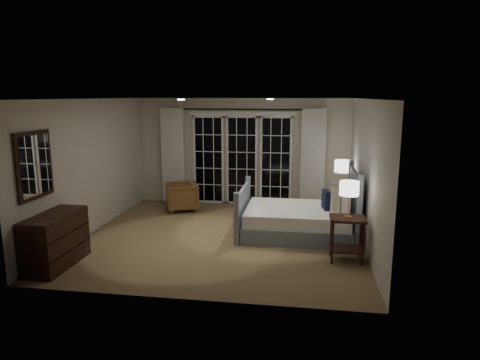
# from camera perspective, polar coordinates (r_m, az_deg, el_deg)

# --- Properties ---
(floor) EXTENTS (5.00, 5.00, 0.00)m
(floor) POSITION_cam_1_polar(r_m,az_deg,el_deg) (7.96, -2.37, -7.55)
(floor) COLOR olive
(floor) RESTS_ON ground
(ceiling) EXTENTS (5.00, 5.00, 0.00)m
(ceiling) POSITION_cam_1_polar(r_m,az_deg,el_deg) (7.54, -2.53, 10.76)
(ceiling) COLOR white
(ceiling) RESTS_ON wall_back
(wall_left) EXTENTS (0.02, 5.00, 2.50)m
(wall_left) POSITION_cam_1_polar(r_m,az_deg,el_deg) (8.49, -19.26, 1.72)
(wall_left) COLOR beige
(wall_left) RESTS_ON floor
(wall_right) EXTENTS (0.02, 5.00, 2.50)m
(wall_right) POSITION_cam_1_polar(r_m,az_deg,el_deg) (7.58, 16.44, 0.82)
(wall_right) COLOR beige
(wall_right) RESTS_ON floor
(wall_back) EXTENTS (5.00, 0.02, 2.50)m
(wall_back) POSITION_cam_1_polar(r_m,az_deg,el_deg) (10.09, 0.28, 3.75)
(wall_back) COLOR beige
(wall_back) RESTS_ON floor
(wall_front) EXTENTS (5.00, 0.02, 2.50)m
(wall_front) POSITION_cam_1_polar(r_m,az_deg,el_deg) (5.27, -7.67, -3.24)
(wall_front) COLOR beige
(wall_front) RESTS_ON floor
(french_doors) EXTENTS (2.50, 0.04, 2.20)m
(french_doors) POSITION_cam_1_polar(r_m,az_deg,el_deg) (10.07, 0.24, 2.82)
(french_doors) COLOR black
(french_doors) RESTS_ON wall_back
(curtain_rod) EXTENTS (3.50, 0.03, 0.03)m
(curtain_rod) POSITION_cam_1_polar(r_m,az_deg,el_deg) (9.91, 0.20, 9.42)
(curtain_rod) COLOR black
(curtain_rod) RESTS_ON wall_back
(curtain_left) EXTENTS (0.55, 0.10, 2.25)m
(curtain_left) POSITION_cam_1_polar(r_m,az_deg,el_deg) (10.35, -8.91, 3.25)
(curtain_left) COLOR silver
(curtain_left) RESTS_ON curtain_rod
(curtain_right) EXTENTS (0.55, 0.10, 2.25)m
(curtain_right) POSITION_cam_1_polar(r_m,az_deg,el_deg) (9.88, 9.70, 2.85)
(curtain_right) COLOR silver
(curtain_right) RESTS_ON curtain_rod
(downlight_a) EXTENTS (0.12, 0.12, 0.01)m
(downlight_a) POSITION_cam_1_polar(r_m,az_deg,el_deg) (8.02, 4.03, 10.70)
(downlight_a) COLOR white
(downlight_a) RESTS_ON ceiling
(downlight_b) EXTENTS (0.12, 0.12, 0.01)m
(downlight_b) POSITION_cam_1_polar(r_m,az_deg,el_deg) (7.29, -7.86, 10.58)
(downlight_b) COLOR white
(downlight_b) RESTS_ON ceiling
(bed) EXTENTS (2.10, 1.50, 1.22)m
(bed) POSITION_cam_1_polar(r_m,az_deg,el_deg) (8.05, 8.09, -5.09)
(bed) COLOR gray
(bed) RESTS_ON floor
(nightstand_left) EXTENTS (0.54, 0.44, 0.71)m
(nightstand_left) POSITION_cam_1_polar(r_m,az_deg,el_deg) (6.90, 14.09, -6.76)
(nightstand_left) COLOR black
(nightstand_left) RESTS_ON floor
(nightstand_right) EXTENTS (0.46, 0.37, 0.60)m
(nightstand_right) POSITION_cam_1_polar(r_m,az_deg,el_deg) (9.24, 13.32, -2.66)
(nightstand_right) COLOR black
(nightstand_right) RESTS_ON floor
(lamp_left) EXTENTS (0.29, 0.29, 0.57)m
(lamp_left) POSITION_cam_1_polar(r_m,az_deg,el_deg) (6.72, 14.36, -1.14)
(lamp_left) COLOR tan
(lamp_left) RESTS_ON nightstand_left
(lamp_right) EXTENTS (0.34, 0.34, 0.65)m
(lamp_right) POSITION_cam_1_polar(r_m,az_deg,el_deg) (9.10, 13.53, 1.77)
(lamp_right) COLOR tan
(lamp_right) RESTS_ON nightstand_right
(armchair) EXTENTS (0.89, 0.88, 0.63)m
(armchair) POSITION_cam_1_polar(r_m,az_deg,el_deg) (9.76, -7.75, -2.19)
(armchair) COLOR brown
(armchair) RESTS_ON floor
(dresser) EXTENTS (0.49, 1.15, 0.81)m
(dresser) POSITION_cam_1_polar(r_m,az_deg,el_deg) (7.10, -23.35, -7.37)
(dresser) COLOR black
(dresser) RESTS_ON floor
(mirror) EXTENTS (0.05, 0.85, 1.00)m
(mirror) POSITION_cam_1_polar(r_m,az_deg,el_deg) (6.97, -25.72, 1.79)
(mirror) COLOR black
(mirror) RESTS_ON wall_left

